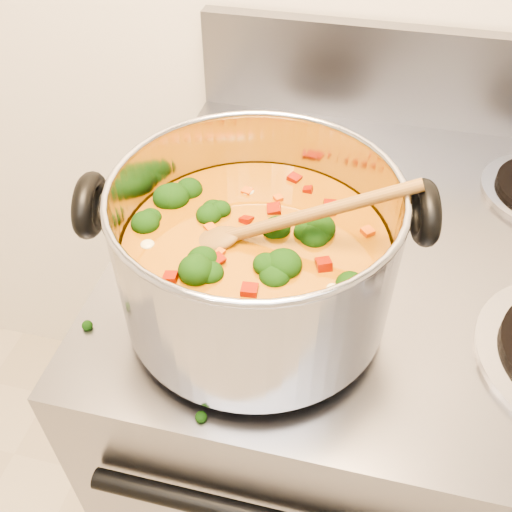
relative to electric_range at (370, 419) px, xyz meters
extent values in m
cube|color=gray|center=(0.00, 0.00, -0.01)|extent=(0.77, 0.67, 0.92)
cube|color=gray|center=(0.00, 0.31, 0.53)|extent=(0.77, 0.03, 0.16)
cylinder|color=#A5A5AD|center=(-0.18, -0.15, 0.46)|extent=(0.23, 0.23, 0.01)
cylinder|color=black|center=(-0.18, -0.15, 0.46)|extent=(0.18, 0.18, 0.01)
cylinder|color=#A5A5AD|center=(-0.18, 0.15, 0.46)|extent=(0.19, 0.19, 0.01)
cylinder|color=black|center=(-0.18, 0.15, 0.46)|extent=(0.15, 0.15, 0.01)
cylinder|color=#A9A9B1|center=(-0.18, -0.17, 0.55)|extent=(0.30, 0.30, 0.16)
torus|color=#A9A9B1|center=(-0.18, -0.17, 0.63)|extent=(0.30, 0.30, 0.01)
cylinder|color=#93520D|center=(-0.18, -0.17, 0.52)|extent=(0.28, 0.28, 0.10)
torus|color=black|center=(-0.35, -0.20, 0.61)|extent=(0.04, 0.08, 0.08)
torus|color=black|center=(-0.02, -0.13, 0.61)|extent=(0.04, 0.08, 0.08)
ellipsoid|color=black|center=(-0.10, -0.14, 0.57)|extent=(0.04, 0.04, 0.03)
ellipsoid|color=black|center=(-0.13, -0.27, 0.57)|extent=(0.04, 0.04, 0.03)
ellipsoid|color=black|center=(-0.13, -0.17, 0.57)|extent=(0.04, 0.04, 0.03)
ellipsoid|color=black|center=(-0.24, -0.27, 0.57)|extent=(0.04, 0.04, 0.03)
ellipsoid|color=black|center=(-0.11, -0.11, 0.57)|extent=(0.04, 0.04, 0.03)
ellipsoid|color=black|center=(-0.10, -0.10, 0.57)|extent=(0.04, 0.04, 0.03)
ellipsoid|color=black|center=(-0.17, -0.29, 0.57)|extent=(0.04, 0.04, 0.03)
ellipsoid|color=black|center=(-0.19, -0.04, 0.57)|extent=(0.04, 0.04, 0.03)
ellipsoid|color=black|center=(-0.13, -0.27, 0.57)|extent=(0.04, 0.04, 0.03)
ellipsoid|color=black|center=(-0.21, -0.16, 0.57)|extent=(0.04, 0.04, 0.03)
ellipsoid|color=#8F1905|center=(-0.16, -0.19, 0.57)|extent=(0.01, 0.01, 0.01)
ellipsoid|color=#8F1905|center=(-0.20, -0.19, 0.57)|extent=(0.01, 0.01, 0.01)
ellipsoid|color=#8F1905|center=(-0.24, -0.27, 0.57)|extent=(0.01, 0.01, 0.01)
ellipsoid|color=#8F1905|center=(-0.22, -0.17, 0.57)|extent=(0.01, 0.01, 0.01)
ellipsoid|color=#8F1905|center=(-0.26, -0.26, 0.57)|extent=(0.01, 0.01, 0.01)
ellipsoid|color=#8F1905|center=(-0.27, -0.08, 0.57)|extent=(0.01, 0.01, 0.01)
ellipsoid|color=#8F1905|center=(-0.23, -0.24, 0.57)|extent=(0.01, 0.01, 0.01)
ellipsoid|color=#8F1905|center=(-0.07, -0.20, 0.57)|extent=(0.01, 0.01, 0.01)
ellipsoid|color=#8F1905|center=(-0.21, -0.05, 0.57)|extent=(0.01, 0.01, 0.01)
ellipsoid|color=#8F1905|center=(-0.12, -0.26, 0.57)|extent=(0.01, 0.01, 0.01)
ellipsoid|color=#8F1905|center=(-0.14, -0.28, 0.57)|extent=(0.01, 0.01, 0.01)
ellipsoid|color=#8F1905|center=(-0.29, -0.10, 0.57)|extent=(0.01, 0.01, 0.01)
ellipsoid|color=#CD4F0B|center=(-0.30, -0.14, 0.57)|extent=(0.01, 0.01, 0.01)
ellipsoid|color=#CD4F0B|center=(-0.21, -0.04, 0.57)|extent=(0.01, 0.01, 0.01)
ellipsoid|color=#CD4F0B|center=(-0.26, -0.25, 0.57)|extent=(0.01, 0.01, 0.01)
ellipsoid|color=#CD4F0B|center=(-0.15, -0.13, 0.57)|extent=(0.01, 0.01, 0.01)
ellipsoid|color=#CD4F0B|center=(-0.21, -0.07, 0.57)|extent=(0.01, 0.01, 0.01)
ellipsoid|color=#CD4F0B|center=(-0.10, -0.22, 0.57)|extent=(0.01, 0.01, 0.01)
ellipsoid|color=#CD4F0B|center=(-0.09, -0.15, 0.57)|extent=(0.01, 0.01, 0.01)
ellipsoid|color=#CD4F0B|center=(-0.08, -0.18, 0.57)|extent=(0.01, 0.01, 0.01)
ellipsoid|color=#CD4F0B|center=(-0.22, -0.14, 0.57)|extent=(0.01, 0.01, 0.01)
ellipsoid|color=beige|center=(-0.14, -0.10, 0.57)|extent=(0.02, 0.02, 0.01)
ellipsoid|color=beige|center=(-0.18, -0.17, 0.57)|extent=(0.02, 0.02, 0.01)
ellipsoid|color=beige|center=(-0.07, -0.12, 0.57)|extent=(0.02, 0.02, 0.01)
ellipsoid|color=beige|center=(-0.17, -0.07, 0.57)|extent=(0.02, 0.02, 0.01)
ellipsoid|color=beige|center=(-0.12, -0.18, 0.57)|extent=(0.02, 0.02, 0.01)
ellipsoid|color=brown|center=(-0.23, -0.17, 0.56)|extent=(0.07, 0.05, 0.04)
cylinder|color=brown|center=(-0.13, -0.15, 0.60)|extent=(0.21, 0.06, 0.09)
ellipsoid|color=black|center=(-0.02, -0.06, 0.46)|extent=(0.01, 0.01, 0.01)
ellipsoid|color=black|center=(-0.02, -0.26, 0.46)|extent=(0.01, 0.01, 0.01)
ellipsoid|color=black|center=(-0.06, -0.32, 0.46)|extent=(0.01, 0.01, 0.01)
ellipsoid|color=black|center=(-0.37, -0.32, 0.46)|extent=(0.01, 0.01, 0.01)
camera|label=1|loc=(-0.08, -0.59, 0.97)|focal=40.00mm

